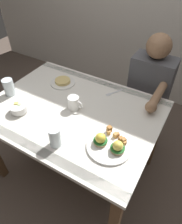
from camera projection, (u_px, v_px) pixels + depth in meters
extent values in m
plane|color=brown|center=(77.00, 167.00, 1.95)|extent=(6.00, 6.00, 0.00)
cube|color=white|center=(73.00, 110.00, 1.47)|extent=(1.20, 0.90, 0.03)
cube|color=#3F7F51|center=(34.00, 148.00, 1.20)|extent=(1.20, 0.06, 0.00)
cube|color=#3F7F51|center=(100.00, 82.00, 1.72)|extent=(1.20, 0.06, 0.00)
cube|color=brown|center=(114.00, 224.00, 1.25)|extent=(0.06, 0.06, 0.71)
cube|color=brown|center=(53.00, 97.00, 2.18)|extent=(0.06, 0.06, 0.71)
cube|color=brown|center=(155.00, 138.00, 1.76)|extent=(0.06, 0.06, 0.71)
cylinder|color=white|center=(109.00, 146.00, 1.20)|extent=(0.27, 0.27, 0.01)
cylinder|color=tan|center=(100.00, 142.00, 1.21)|extent=(0.08, 0.08, 0.02)
cylinder|color=#236028|center=(100.00, 140.00, 1.20)|extent=(0.08, 0.08, 0.01)
sphere|color=yellow|center=(101.00, 138.00, 1.19)|extent=(0.06, 0.06, 0.06)
cylinder|color=tan|center=(117.00, 149.00, 1.17)|extent=(0.08, 0.08, 0.02)
cylinder|color=#236028|center=(118.00, 148.00, 1.16)|extent=(0.08, 0.08, 0.01)
sphere|color=#F7DB56|center=(118.00, 146.00, 1.15)|extent=(0.06, 0.06, 0.06)
cube|color=#AD7038|center=(109.00, 129.00, 1.27)|extent=(0.04, 0.04, 0.04)
cube|color=tan|center=(109.00, 132.00, 1.26)|extent=(0.03, 0.03, 0.03)
cube|color=#B77A42|center=(124.00, 143.00, 1.20)|extent=(0.02, 0.02, 0.02)
cube|color=tan|center=(124.00, 143.00, 1.20)|extent=(0.03, 0.03, 0.03)
cube|color=#AD7038|center=(121.00, 139.00, 1.22)|extent=(0.03, 0.03, 0.03)
cube|color=#B77A42|center=(117.00, 135.00, 1.24)|extent=(0.03, 0.03, 0.03)
cube|color=#B77A42|center=(124.00, 141.00, 1.20)|extent=(0.03, 0.03, 0.04)
cube|color=tan|center=(116.00, 135.00, 1.24)|extent=(0.03, 0.03, 0.03)
cylinder|color=white|center=(20.00, 111.00, 1.43)|extent=(0.10, 0.10, 0.01)
cylinder|color=white|center=(19.00, 108.00, 1.42)|extent=(0.12, 0.12, 0.04)
cube|color=#B7E093|center=(19.00, 111.00, 1.40)|extent=(0.03, 0.03, 0.02)
cube|color=#F4DB66|center=(18.00, 108.00, 1.42)|extent=(0.02, 0.02, 0.02)
cube|color=#F4DB66|center=(17.00, 104.00, 1.42)|extent=(0.04, 0.04, 0.03)
cube|color=#B7E093|center=(20.00, 105.00, 1.41)|extent=(0.03, 0.03, 0.02)
cube|color=#B7E093|center=(14.00, 107.00, 1.41)|extent=(0.03, 0.03, 0.03)
cube|color=#EA6B70|center=(18.00, 107.00, 1.43)|extent=(0.03, 0.03, 0.02)
cylinder|color=white|center=(74.00, 103.00, 1.43)|extent=(0.08, 0.08, 0.09)
cylinder|color=black|center=(74.00, 98.00, 1.41)|extent=(0.07, 0.07, 0.01)
torus|color=white|center=(79.00, 105.00, 1.42)|extent=(0.06, 0.01, 0.06)
cube|color=silver|center=(117.00, 92.00, 1.61)|extent=(0.07, 0.11, 0.00)
cube|color=silver|center=(108.00, 95.00, 1.58)|extent=(0.04, 0.04, 0.00)
cylinder|color=silver|center=(55.00, 137.00, 1.18)|extent=(0.07, 0.07, 0.13)
cylinder|color=silver|center=(55.00, 139.00, 1.19)|extent=(0.06, 0.06, 0.09)
cylinder|color=silver|center=(9.00, 87.00, 1.54)|extent=(0.08, 0.08, 0.13)
cylinder|color=silver|center=(10.00, 89.00, 1.56)|extent=(0.07, 0.07, 0.10)
cylinder|color=white|center=(63.00, 83.00, 1.69)|extent=(0.20, 0.20, 0.01)
cylinder|color=#DBBC70|center=(63.00, 81.00, 1.68)|extent=(0.12, 0.12, 0.02)
cylinder|color=#33333D|center=(129.00, 127.00, 2.04)|extent=(0.11, 0.11, 0.45)
cylinder|color=#33333D|center=(146.00, 134.00, 1.97)|extent=(0.11, 0.11, 0.45)
cube|color=#4C4C51|center=(150.00, 85.00, 1.75)|extent=(0.34, 0.20, 0.50)
sphere|color=#936B4C|center=(159.00, 46.00, 1.52)|extent=(0.19, 0.19, 0.19)
cylinder|color=#936B4C|center=(158.00, 95.00, 1.48)|extent=(0.06, 0.30, 0.06)
sphere|color=#936B4C|center=(151.00, 107.00, 1.38)|extent=(0.08, 0.08, 0.08)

